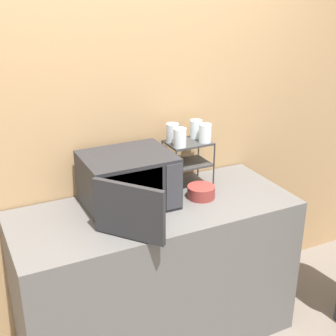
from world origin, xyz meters
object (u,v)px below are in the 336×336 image
at_px(glass_front_left, 180,138).
at_px(bowl, 201,192).
at_px(glass_back_right, 196,129).
at_px(glass_back_left, 172,133).
at_px(dish_rack, 188,154).
at_px(glass_front_right, 205,133).
at_px(microwave, 128,181).

relative_size(glass_front_left, bowl, 0.68).
relative_size(glass_back_right, glass_back_left, 1.00).
bearing_deg(bowl, glass_front_left, 115.62).
relative_size(glass_front_left, glass_back_left, 1.00).
relative_size(dish_rack, bowl, 1.74).
bearing_deg(glass_front_right, bowl, -124.95).
xyz_separation_m(dish_rack, glass_front_left, (-0.09, -0.05, 0.14)).
bearing_deg(glass_front_left, microwave, -171.35).
distance_m(microwave, bowl, 0.46).
bearing_deg(dish_rack, glass_back_right, 31.69).
distance_m(glass_front_left, glass_front_right, 0.18).
distance_m(glass_front_right, bowl, 0.37).
height_order(dish_rack, glass_front_left, glass_front_left).
relative_size(glass_front_right, glass_back_left, 1.00).
bearing_deg(dish_rack, glass_front_left, -148.11).
bearing_deg(bowl, glass_back_left, 105.02).
bearing_deg(glass_back_left, glass_front_left, -91.64).
xyz_separation_m(glass_front_left, glass_back_left, (0.00, 0.11, 0.00)).
height_order(dish_rack, bowl, dish_rack).
relative_size(microwave, dish_rack, 2.51).
bearing_deg(microwave, glass_front_right, 6.57).
xyz_separation_m(glass_front_left, bowl, (0.07, -0.15, -0.31)).
height_order(microwave, bowl, microwave).
bearing_deg(glass_front_left, glass_back_right, 31.79).
height_order(glass_back_right, bowl, glass_back_right).
bearing_deg(glass_back_right, bowl, -111.26).
distance_m(glass_back_right, glass_front_right, 0.10).
bearing_deg(bowl, glass_back_right, 68.74).
bearing_deg(dish_rack, bowl, -94.65).
relative_size(glass_back_right, bowl, 0.68).
distance_m(microwave, glass_back_right, 0.59).
relative_size(dish_rack, glass_back_left, 2.56).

